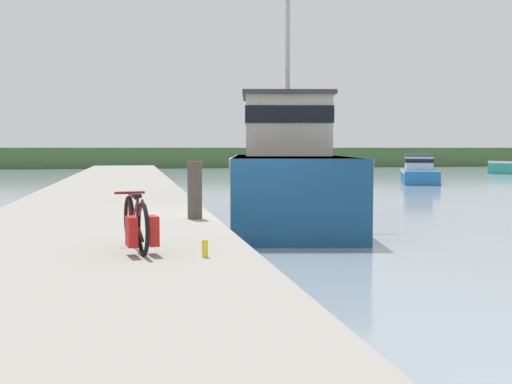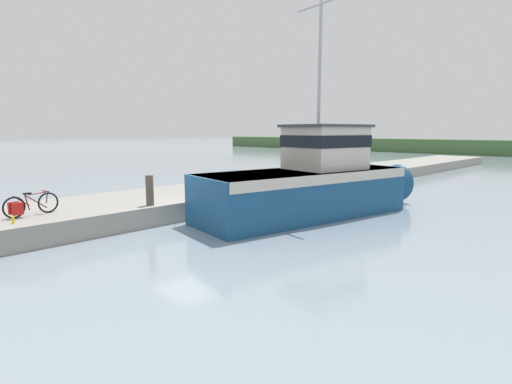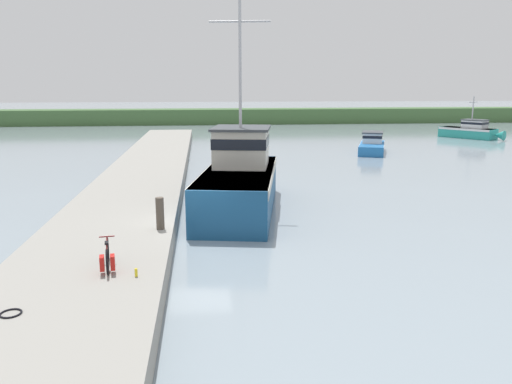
# 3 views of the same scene
# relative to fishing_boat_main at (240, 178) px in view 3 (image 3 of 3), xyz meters

# --- Properties ---
(ground_plane) EXTENTS (320.00, 320.00, 0.00)m
(ground_plane) POSITION_rel_fishing_boat_main_xyz_m (-2.06, -4.88, -1.47)
(ground_plane) COLOR #84939E
(dock_pier) EXTENTS (4.79, 80.00, 0.78)m
(dock_pier) POSITION_rel_fishing_boat_main_xyz_m (-5.31, -4.88, -1.08)
(dock_pier) COLOR gray
(dock_pier) RESTS_ON ground_plane
(far_shoreline) EXTENTS (180.00, 5.00, 2.25)m
(far_shoreline) POSITION_rel_fishing_boat_main_xyz_m (27.94, 54.06, -0.35)
(far_shoreline) COLOR #426638
(far_shoreline) RESTS_ON ground_plane
(fishing_boat_main) EXTENTS (4.80, 11.42, 10.28)m
(fishing_boat_main) POSITION_rel_fishing_boat_main_xyz_m (0.00, 0.00, 0.00)
(fishing_boat_main) COLOR navy
(fishing_boat_main) RESTS_ON ground_plane
(boat_orange_near) EXTENTS (5.35, 6.65, 4.61)m
(boat_orange_near) POSITION_rel_fishing_boat_main_xyz_m (28.14, 29.48, -0.61)
(boat_orange_near) COLOR teal
(boat_orange_near) RESTS_ON ground_plane
(boat_blue_far) EXTENTS (4.00, 6.89, 1.80)m
(boat_blue_far) POSITION_rel_fishing_boat_main_xyz_m (13.19, 19.09, -0.77)
(boat_blue_far) COLOR #236BB2
(boat_blue_far) RESTS_ON ground_plane
(bicycle_touring) EXTENTS (0.61, 1.82, 0.79)m
(bicycle_touring) POSITION_rel_fishing_boat_main_xyz_m (-4.52, -9.87, -0.33)
(bicycle_touring) COLOR black
(bicycle_touring) RESTS_ON dock_pier
(mooring_post) EXTENTS (0.29, 0.29, 1.16)m
(mooring_post) POSITION_rel_fishing_boat_main_xyz_m (-3.36, -5.93, -0.11)
(mooring_post) COLOR #51473D
(mooring_post) RESTS_ON dock_pier
(hose_coil) EXTENTS (0.49, 0.49, 0.04)m
(hose_coil) POSITION_rel_fishing_boat_main_xyz_m (-6.21, -12.51, -0.67)
(hose_coil) COLOR black
(hose_coil) RESTS_ON dock_pier
(water_bottle_by_bike) EXTENTS (0.08, 0.08, 0.23)m
(water_bottle_by_bike) POSITION_rel_fishing_boat_main_xyz_m (-3.66, -10.51, -0.58)
(water_bottle_by_bike) COLOR yellow
(water_bottle_by_bike) RESTS_ON dock_pier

